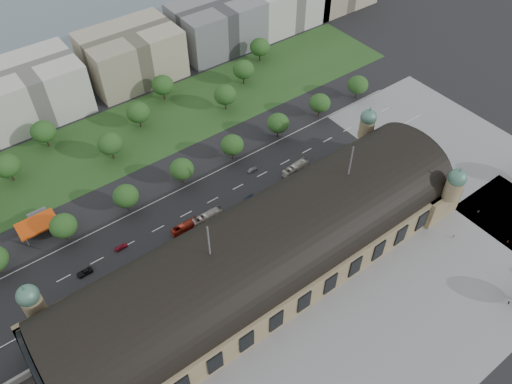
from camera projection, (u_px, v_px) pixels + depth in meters
ground at (264, 271)px, 169.96m from camera, size 900.00×900.00×0.00m
station at (265, 252)px, 162.55m from camera, size 150.00×48.40×44.30m
plaza_south at (380, 351)px, 149.70m from camera, size 190.00×48.00×0.12m
plaza_east at (456, 151)px, 212.71m from camera, size 56.00×100.00×0.12m
road_slab at (158, 229)px, 182.74m from camera, size 260.00×26.00×0.10m
grass_belt at (106, 145)px, 215.33m from camera, size 300.00×45.00×0.10m
petrol_station at (38, 220)px, 181.67m from camera, size 14.00×13.00×5.05m
office_3 at (30, 91)px, 222.64m from camera, size 45.00×32.00×24.00m
office_4 at (132, 55)px, 243.39m from camera, size 45.00×32.00×24.00m
office_5 at (217, 25)px, 264.14m from camera, size 45.00×32.00×24.00m
office_6 at (283, 2)px, 282.82m from camera, size 45.00×32.00×24.00m
tree_row_3 at (63, 226)px, 174.08m from camera, size 9.60×9.60×11.52m
tree_row_4 at (126, 196)px, 184.04m from camera, size 9.60×9.60×11.52m
tree_row_5 at (182, 169)px, 194.01m from camera, size 9.60×9.60×11.52m
tree_row_6 at (232, 145)px, 203.97m from camera, size 9.60×9.60×11.52m
tree_row_7 at (278, 123)px, 213.93m from camera, size 9.60×9.60×11.52m
tree_row_8 at (320, 103)px, 223.89m from camera, size 9.60×9.60×11.52m
tree_row_9 at (358, 85)px, 233.85m from camera, size 9.60×9.60×11.52m
tree_belt_4 at (7, 166)px, 194.44m from camera, size 10.40×10.40×12.48m
tree_belt_5 at (43, 131)px, 208.99m from camera, size 10.40×10.40×12.48m
tree_belt_6 at (110, 144)px, 203.56m from camera, size 10.40×10.40×12.48m
tree_belt_7 at (138, 112)px, 218.10m from camera, size 10.40×10.40×12.48m
tree_belt_8 at (163, 85)px, 232.65m from camera, size 10.40×10.40×12.48m
tree_belt_9 at (225, 95)px, 227.22m from camera, size 10.40×10.40×12.48m
tree_belt_10 at (244, 69)px, 241.76m from camera, size 10.40×10.40×12.48m
tree_belt_11 at (260, 47)px, 256.31m from camera, size 10.40×10.40×12.48m
traffic_car_2 at (85, 272)px, 168.55m from camera, size 5.39×2.49×1.50m
traffic_car_3 at (121, 247)px, 176.07m from camera, size 4.83×2.14×1.38m
traffic_car_4 at (249, 197)px, 192.86m from camera, size 3.86×1.68×1.30m
traffic_car_5 at (252, 170)px, 203.50m from camera, size 4.37×1.70×1.42m
traffic_car_6 at (365, 131)px, 220.48m from camera, size 5.56×2.96×1.49m
parked_car_0 at (76, 317)px, 156.94m from camera, size 4.17×2.74×1.30m
parked_car_1 at (83, 314)px, 157.70m from camera, size 5.61×4.73×1.43m
parked_car_2 at (130, 287)px, 164.57m from camera, size 5.21×3.79×1.40m
parked_car_3 at (143, 279)px, 166.67m from camera, size 4.85×3.31×1.53m
parked_car_4 at (164, 266)px, 170.17m from camera, size 5.13×3.33×1.60m
parked_car_5 at (141, 270)px, 169.44m from camera, size 5.28×4.68×1.36m
parked_car_6 at (158, 270)px, 169.07m from camera, size 5.97×4.99×1.63m
bus_west at (185, 227)px, 181.49m from camera, size 11.01×2.60×3.07m
bus_mid at (208, 217)px, 184.49m from camera, size 12.33×2.94×3.43m
bus_east at (296, 168)px, 202.64m from camera, size 13.10×4.13×3.59m
pedestrian_0 at (454, 236)px, 179.31m from camera, size 0.86×0.69×1.53m
pedestrian_1 at (508, 241)px, 177.56m from camera, size 0.67×0.77×1.77m
pedestrian_2 at (478, 211)px, 187.66m from camera, size 0.74×0.88×1.56m
pedestrian_4 at (508, 303)px, 160.37m from camera, size 0.98×1.01×1.52m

